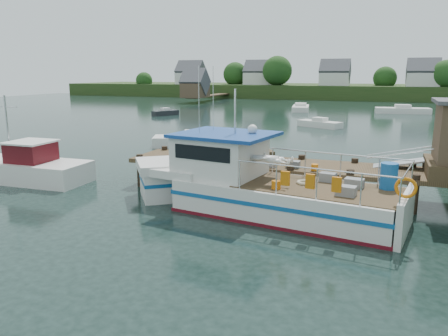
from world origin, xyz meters
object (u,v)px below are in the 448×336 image
(moored_rowboat, at_px, (243,156))
(moored_d, at_px, (301,108))
(dock, at_px, (403,152))
(lobster_boat, at_px, (253,185))
(moored_a, at_px, (196,140))
(work_boat, at_px, (18,167))
(moored_b, at_px, (320,124))
(moored_far, at_px, (403,110))
(moored_e, at_px, (165,113))

(moored_rowboat, height_order, moored_d, moored_d)
(dock, height_order, lobster_boat, lobster_boat)
(moored_a, bearing_deg, work_boat, -109.55)
(work_boat, xyz_separation_m, moored_b, (11.52, 28.48, -0.32))
(moored_rowboat, relative_size, moored_a, 0.56)
(moored_rowboat, bearing_deg, moored_b, 81.71)
(work_boat, bearing_deg, moored_far, 65.86)
(work_boat, relative_size, moored_rowboat, 2.15)
(moored_a, bearing_deg, moored_e, 121.80)
(moored_rowboat, bearing_deg, moored_a, 135.65)
(moored_rowboat, bearing_deg, lobster_boat, -72.78)
(lobster_boat, xyz_separation_m, moored_e, (-22.58, 35.26, -0.69))
(lobster_boat, xyz_separation_m, moored_b, (-1.47, 29.18, -0.68))
(moored_far, xyz_separation_m, moored_e, (-29.60, -13.96, -0.08))
(moored_far, height_order, moored_e, moored_far)
(moored_b, bearing_deg, moored_rowboat, -103.46)
(moored_rowboat, distance_m, moored_far, 41.31)
(moored_rowboat, distance_m, moored_b, 20.04)
(moored_rowboat, height_order, moored_a, moored_a)
(lobster_boat, relative_size, moored_d, 1.72)
(moored_far, relative_size, moored_a, 1.08)
(lobster_boat, height_order, moored_a, lobster_boat)
(moored_far, xyz_separation_m, moored_a, (-15.66, -35.32, -0.01))
(work_boat, distance_m, moored_b, 30.72)
(dock, bearing_deg, lobster_boat, -151.20)
(lobster_boat, xyz_separation_m, moored_far, (7.02, 49.21, -0.60))
(moored_d, bearing_deg, work_boat, -75.59)
(moored_a, height_order, moored_e, moored_a)
(dock, height_order, moored_b, dock)
(moored_far, relative_size, moored_b, 1.53)
(moored_e, bearing_deg, work_boat, -57.27)
(moored_rowboat, relative_size, moored_b, 0.80)
(work_boat, relative_size, moored_a, 1.21)
(dock, height_order, moored_e, dock)
(work_boat, bearing_deg, dock, 5.65)
(lobster_boat, bearing_deg, moored_a, 130.71)
(moored_d, bearing_deg, moored_b, -52.52)
(moored_rowboat, bearing_deg, dock, -36.86)
(lobster_boat, distance_m, moored_d, 49.20)
(dock, distance_m, moored_a, 18.00)
(moored_b, relative_size, moored_e, 1.28)
(dock, height_order, moored_d, dock)
(moored_d, bearing_deg, moored_rowboat, -63.21)
(dock, height_order, moored_a, dock)
(moored_far, bearing_deg, moored_d, 160.11)
(lobster_boat, distance_m, moored_rowboat, 9.84)
(lobster_boat, bearing_deg, moored_d, 107.10)
(moored_rowboat, xyz_separation_m, moored_b, (1.90, 19.95, -0.03))
(moored_far, xyz_separation_m, moored_d, (-14.10, -0.53, -0.02))
(lobster_boat, height_order, moored_d, lobster_boat)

